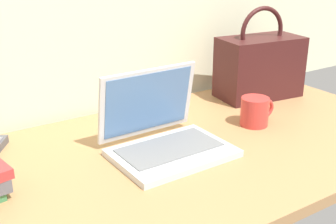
% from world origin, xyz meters
% --- Properties ---
extents(desk, '(1.60, 0.76, 0.03)m').
position_xyz_m(desk, '(0.00, 0.00, 0.01)').
color(desk, '#A87A4C').
rests_on(desk, ground).
extents(laptop, '(0.31, 0.27, 0.22)m').
position_xyz_m(laptop, '(-0.00, 0.02, 0.08)').
color(laptop, silver).
rests_on(laptop, desk).
extents(coffee_mug, '(0.12, 0.09, 0.09)m').
position_xyz_m(coffee_mug, '(0.34, 0.02, 0.08)').
color(coffee_mug, red).
rests_on(coffee_mug, desk).
extents(handbag, '(0.32, 0.20, 0.33)m').
position_xyz_m(handbag, '(0.54, 0.22, 0.15)').
color(handbag, '#3F1919').
rests_on(handbag, desk).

